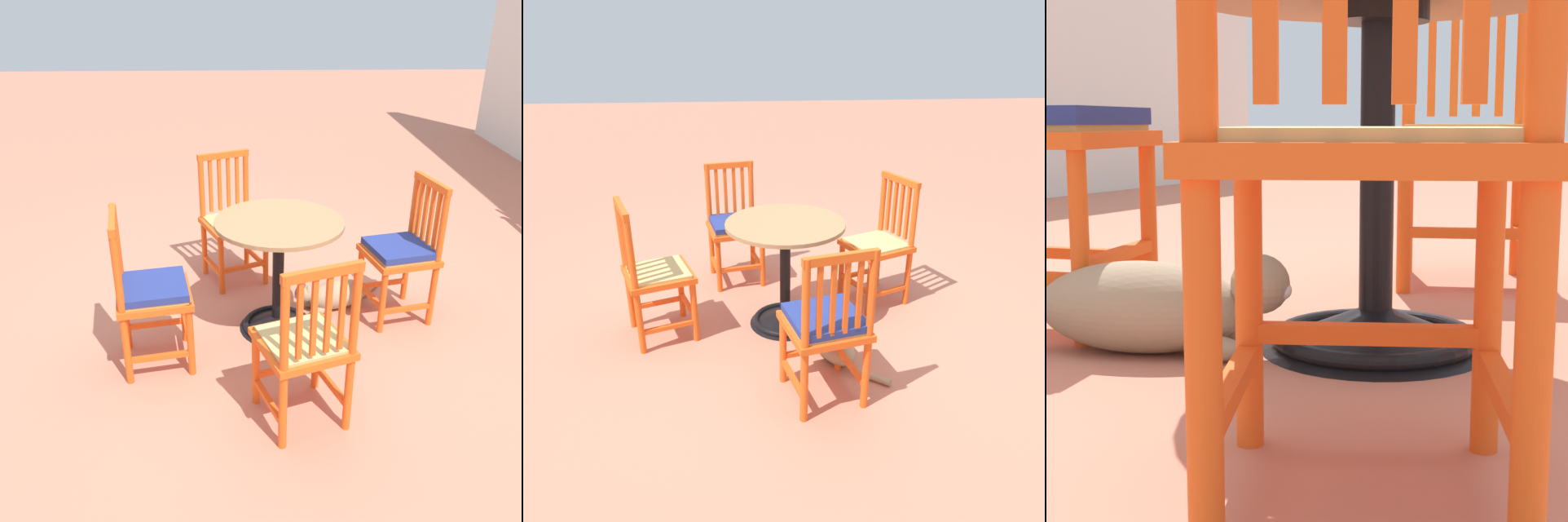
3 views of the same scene
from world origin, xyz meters
TOP-DOWN VIEW (x-y plane):
  - ground_plane at (0.00, 0.00)m, footprint 24.00×24.00m
  - cafe_table at (0.13, -0.01)m, footprint 0.76×0.76m
  - orange_chair_facing_out at (0.45, -0.74)m, footprint 0.47×0.47m
  - orange_chair_by_planter at (0.96, 0.06)m, footprint 0.51×0.51m
  - orange_chair_near_fence at (-0.01, 0.78)m, footprint 0.48×0.48m
  - orange_chair_tucked_in at (-0.58, -0.29)m, footprint 0.52×0.52m
  - tabby_cat at (-0.11, 0.37)m, footprint 0.46×0.65m

SIDE VIEW (x-z plane):
  - ground_plane at x=0.00m, z-range 0.00..0.00m
  - tabby_cat at x=-0.11m, z-range -0.02..0.21m
  - cafe_table at x=0.13m, z-range -0.08..0.65m
  - orange_chair_by_planter at x=0.96m, z-range -0.02..0.89m
  - orange_chair_tucked_in at x=-0.58m, z-range -0.02..0.89m
  - orange_chair_facing_out at x=0.45m, z-range -0.01..0.90m
  - orange_chair_near_fence at x=-0.01m, z-range -0.01..0.90m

